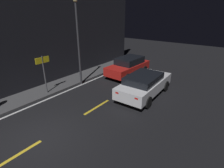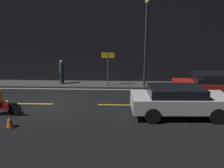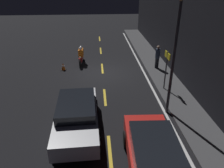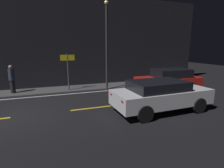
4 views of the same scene
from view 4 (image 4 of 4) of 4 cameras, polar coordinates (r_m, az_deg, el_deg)
name	(u,v)px [view 4 (image 4 of 4)]	position (r m, az deg, el deg)	size (l,w,h in m)	color
ground_plane	(10,118)	(8.65, -30.32, -9.46)	(56.00, 56.00, 0.00)	black
raised_curb	(23,93)	(12.63, -26.95, -2.49)	(28.00, 1.83, 0.10)	#424244
building_front	(20,41)	(13.36, -27.73, 12.34)	(28.00, 0.30, 6.63)	black
lane_dash_d	(91,108)	(8.65, -6.74, -7.82)	(2.00, 0.14, 0.01)	gold
lane_dash_e	(168,99)	(10.53, 17.96, -4.72)	(2.00, 0.14, 0.01)	gold
lane_solid_kerb	(21,98)	(11.52, -27.62, -4.10)	(25.20, 0.14, 0.01)	silver
sedan_white	(161,94)	(8.35, 15.56, -3.27)	(4.58, 2.08, 1.42)	silver
taxi_red	(169,80)	(12.10, 18.04, 1.32)	(4.24, 1.98, 1.52)	red
pedestrian	(12,79)	(12.45, -29.89, 1.46)	(0.34, 0.34, 1.74)	black
shop_sign	(68,65)	(11.78, -14.24, 6.09)	(0.90, 0.08, 2.40)	#4C4C51
street_lamp	(107,42)	(11.67, -1.77, 13.51)	(0.28, 0.28, 5.76)	#333338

